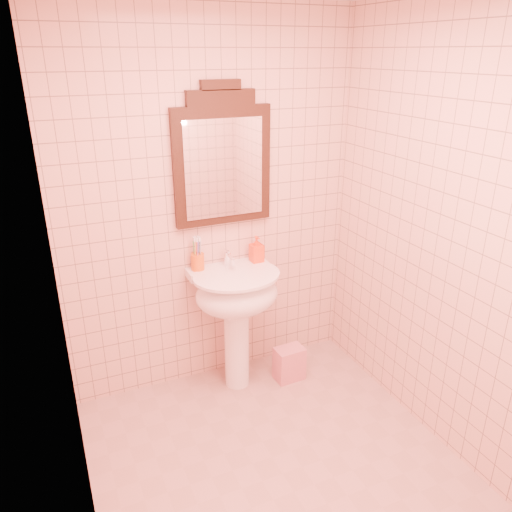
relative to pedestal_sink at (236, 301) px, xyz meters
name	(u,v)px	position (x,y,z in m)	size (l,w,h in m)	color
floor	(283,474)	(-0.08, -0.87, -0.66)	(2.20, 2.20, 0.00)	tan
back_wall	(211,209)	(-0.08, 0.23, 0.59)	(2.00, 0.02, 2.50)	beige
pedestal_sink	(236,301)	(0.00, 0.00, 0.00)	(0.58, 0.58, 0.86)	white
faucet	(228,258)	(0.00, 0.14, 0.26)	(0.04, 0.16, 0.11)	white
mirror	(222,160)	(0.00, 0.20, 0.91)	(0.64, 0.06, 0.90)	black
toothbrush_cup	(198,261)	(-0.21, 0.17, 0.26)	(0.09, 0.09, 0.20)	#D95C12
soap_dispenser	(257,249)	(0.21, 0.14, 0.29)	(0.08, 0.08, 0.18)	#EB3D13
towel	(289,364)	(0.36, -0.09, -0.54)	(0.20, 0.14, 0.25)	#CF7985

